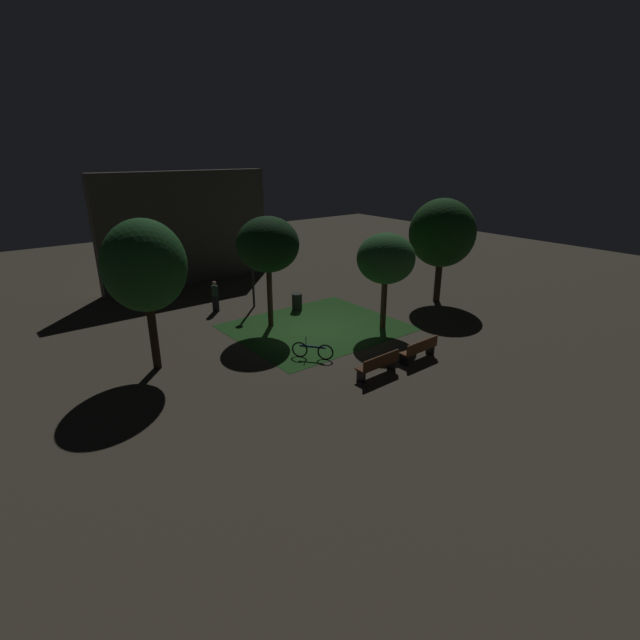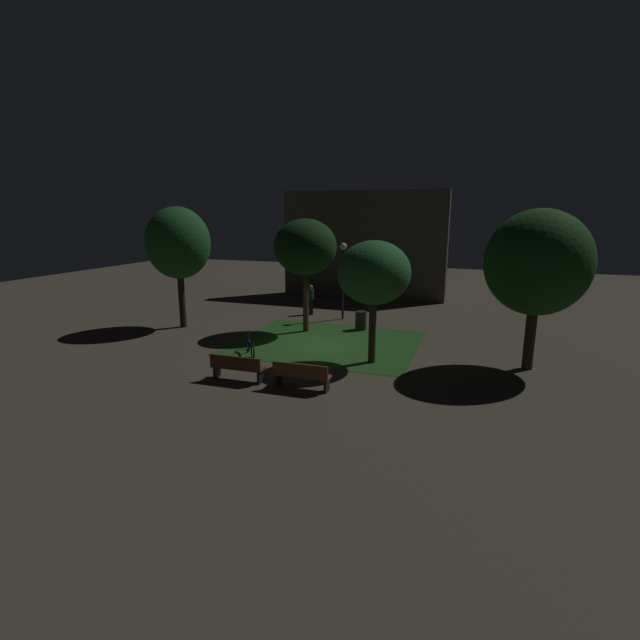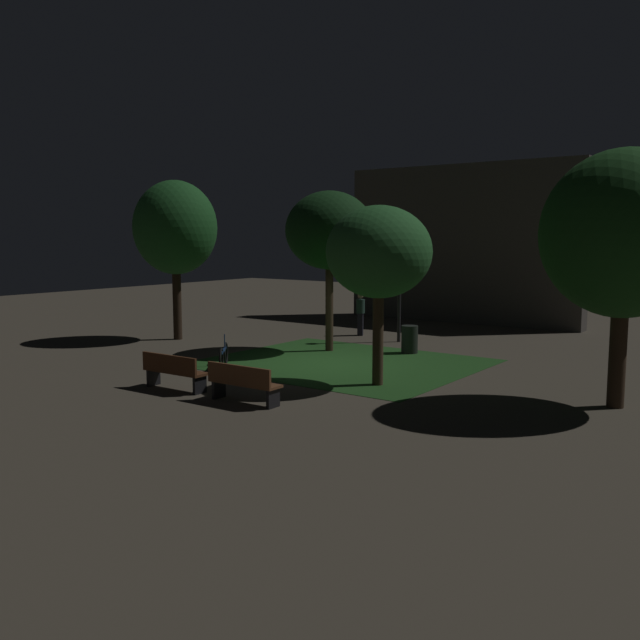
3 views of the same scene
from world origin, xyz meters
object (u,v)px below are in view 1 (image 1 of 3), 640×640
at_px(bench_by_lamp, 419,349).
at_px(tree_lawn_side, 386,259).
at_px(tree_back_left, 268,245).
at_px(bicycle, 312,351).
at_px(tree_left_canopy, 145,266).
at_px(pedestrian, 215,296).
at_px(tree_near_wall, 442,233).
at_px(trash_bin, 297,302).
at_px(lamp_post_path_center, 252,256).
at_px(bench_corner, 378,364).

relative_size(bench_by_lamp, tree_lawn_side, 0.41).
xyz_separation_m(tree_back_left, bicycle, (-0.68, -4.17, -3.52)).
height_order(tree_left_canopy, pedestrian, tree_left_canopy).
height_order(tree_back_left, tree_near_wall, tree_near_wall).
distance_m(bench_by_lamp, tree_lawn_side, 4.64).
height_order(bicycle, pedestrian, pedestrian).
relative_size(bench_by_lamp, tree_back_left, 0.35).
relative_size(bench_by_lamp, trash_bin, 2.04).
xyz_separation_m(bench_by_lamp, trash_bin, (-0.22, 8.01, -0.04)).
xyz_separation_m(lamp_post_path_center, bicycle, (-1.54, -7.18, -2.37)).
relative_size(bench_corner, trash_bin, 2.04).
height_order(lamp_post_path_center, pedestrian, lamp_post_path_center).
bearing_deg(bench_by_lamp, trash_bin, 91.57).
distance_m(tree_near_wall, tree_lawn_side, 5.48).
xyz_separation_m(tree_lawn_side, trash_bin, (-1.63, 4.61, -2.85)).
height_order(tree_lawn_side, tree_left_canopy, tree_left_canopy).
bearing_deg(pedestrian, tree_back_left, -72.85).
height_order(tree_back_left, bicycle, tree_back_left).
bearing_deg(pedestrian, tree_lawn_side, -54.23).
distance_m(bench_corner, bench_by_lamp, 2.26).
bearing_deg(tree_near_wall, trash_bin, 153.57).
xyz_separation_m(bicycle, pedestrian, (-0.41, 7.71, 0.51)).
relative_size(tree_back_left, bicycle, 3.66).
relative_size(tree_lawn_side, pedestrian, 2.77).
bearing_deg(pedestrian, tree_near_wall, -29.48).
xyz_separation_m(tree_back_left, trash_bin, (2.33, 1.13, -3.42)).
height_order(bench_by_lamp, bicycle, bicycle).
xyz_separation_m(bench_by_lamp, tree_lawn_side, (1.41, 3.41, 2.81)).
xyz_separation_m(trash_bin, bicycle, (-3.01, -5.29, -0.10)).
xyz_separation_m(tree_back_left, tree_near_wall, (9.31, -2.34, -0.14)).
xyz_separation_m(lamp_post_path_center, trash_bin, (1.47, -1.89, -2.27)).
height_order(tree_lawn_side, bicycle, tree_lawn_side).
relative_size(bench_by_lamp, tree_near_wall, 0.33).
bearing_deg(bicycle, tree_back_left, 80.68).
height_order(tree_back_left, lamp_post_path_center, tree_back_left).
height_order(tree_back_left, trash_bin, tree_back_left).
bearing_deg(tree_lawn_side, tree_near_wall, 12.04).
relative_size(tree_lawn_side, bicycle, 3.18).
distance_m(tree_left_canopy, bicycle, 7.01).
bearing_deg(bicycle, tree_lawn_side, 8.39).
distance_m(tree_left_canopy, pedestrian, 7.42).
distance_m(tree_near_wall, pedestrian, 12.29).
relative_size(tree_lawn_side, trash_bin, 5.02).
bearing_deg(trash_bin, tree_lawn_side, -70.47).
height_order(bench_by_lamp, lamp_post_path_center, lamp_post_path_center).
relative_size(bench_by_lamp, tree_left_canopy, 0.32).
relative_size(tree_back_left, pedestrian, 3.19).
bearing_deg(tree_left_canopy, tree_lawn_side, -13.11).
distance_m(bench_by_lamp, tree_back_left, 8.09).
xyz_separation_m(bench_by_lamp, tree_near_wall, (6.76, 4.55, 3.25)).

